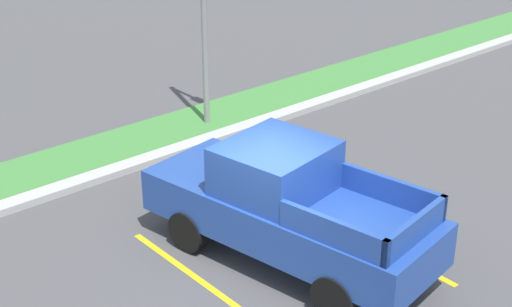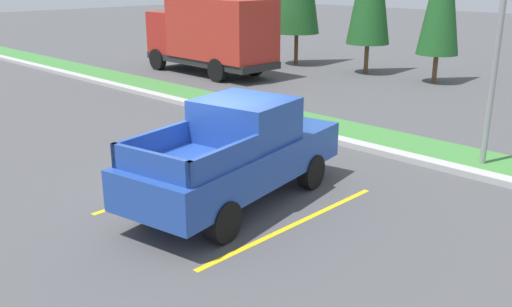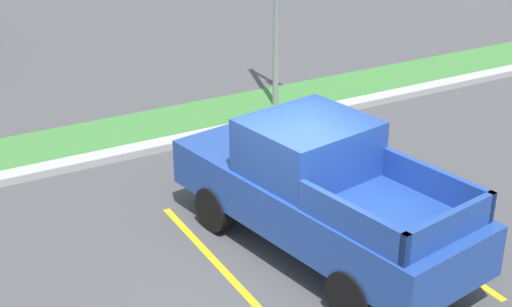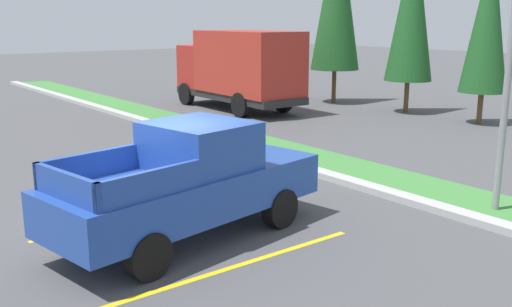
{
  "view_description": "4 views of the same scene",
  "coord_description": "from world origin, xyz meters",
  "px_view_note": "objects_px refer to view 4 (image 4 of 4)",
  "views": [
    {
      "loc": [
        -7.14,
        -8.09,
        7.31
      ],
      "look_at": [
        1.02,
        1.38,
        1.49
      ],
      "focal_mm": 54.06,
      "sensor_mm": 36.0,
      "label": 1
    },
    {
      "loc": [
        8.37,
        -7.16,
        4.48
      ],
      "look_at": [
        0.55,
        0.85,
        0.85
      ],
      "focal_mm": 39.28,
      "sensor_mm": 36.0,
      "label": 2
    },
    {
      "loc": [
        -5.05,
        -8.1,
        6.23
      ],
      "look_at": [
        0.52,
        1.83,
        1.04
      ],
      "focal_mm": 52.35,
      "sensor_mm": 36.0,
      "label": 3
    },
    {
      "loc": [
        9.29,
        -4.95,
        3.89
      ],
      "look_at": [
        1.04,
        1.42,
        1.46
      ],
      "focal_mm": 40.58,
      "sensor_mm": 36.0,
      "label": 4
    }
  ],
  "objects_px": {
    "cypress_tree_left_inner": "(412,5)",
    "cypress_tree_center": "(488,18)",
    "cargo_truck_distant": "(239,67)",
    "pickup_truck_main": "(190,182)",
    "street_light": "(509,24)"
  },
  "relations": [
    {
      "from": "cypress_tree_left_inner",
      "to": "pickup_truck_main",
      "type": "bearing_deg",
      "value": -65.33
    },
    {
      "from": "pickup_truck_main",
      "to": "cargo_truck_distant",
      "type": "height_order",
      "value": "cargo_truck_distant"
    },
    {
      "from": "cargo_truck_distant",
      "to": "cypress_tree_center",
      "type": "bearing_deg",
      "value": 31.83
    },
    {
      "from": "pickup_truck_main",
      "to": "cypress_tree_left_inner",
      "type": "distance_m",
      "value": 16.66
    },
    {
      "from": "cypress_tree_left_inner",
      "to": "cypress_tree_center",
      "type": "relative_size",
      "value": 1.13
    },
    {
      "from": "pickup_truck_main",
      "to": "cargo_truck_distant",
      "type": "relative_size",
      "value": 0.8
    },
    {
      "from": "street_light",
      "to": "cypress_tree_left_inner",
      "type": "bearing_deg",
      "value": 135.51
    },
    {
      "from": "street_light",
      "to": "cypress_tree_left_inner",
      "type": "distance_m",
      "value": 13.26
    },
    {
      "from": "cargo_truck_distant",
      "to": "cypress_tree_center",
      "type": "relative_size",
      "value": 1.03
    },
    {
      "from": "street_light",
      "to": "cypress_tree_left_inner",
      "type": "xyz_separation_m",
      "value": [
        -9.45,
        9.28,
        0.64
      ]
    },
    {
      "from": "cypress_tree_center",
      "to": "pickup_truck_main",
      "type": "bearing_deg",
      "value": -77.16
    },
    {
      "from": "street_light",
      "to": "cypress_tree_left_inner",
      "type": "height_order",
      "value": "cypress_tree_left_inner"
    },
    {
      "from": "pickup_truck_main",
      "to": "street_light",
      "type": "relative_size",
      "value": 0.84
    },
    {
      "from": "cargo_truck_distant",
      "to": "street_light",
      "type": "relative_size",
      "value": 1.05
    },
    {
      "from": "cargo_truck_distant",
      "to": "cypress_tree_center",
      "type": "xyz_separation_m",
      "value": [
        8.36,
        5.19,
        2.07
      ]
    }
  ]
}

